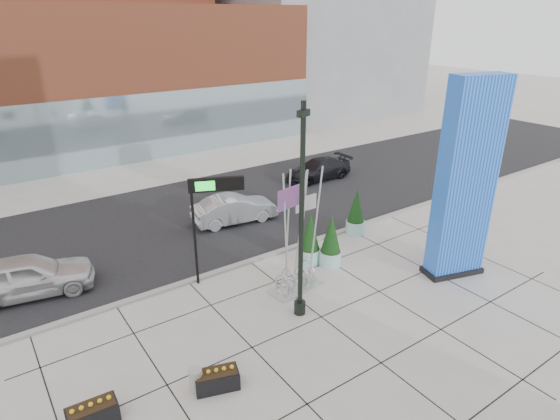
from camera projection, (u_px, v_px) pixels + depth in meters
ground at (284, 313)px, 17.45m from camera, size 160.00×160.00×0.00m
street_asphalt at (176, 222)px, 25.01m from camera, size 80.00×12.00×0.02m
curb_edge at (231, 268)px, 20.45m from camera, size 80.00×0.30×0.12m
tower_podium at (94, 81)px, 36.27m from camera, size 34.00×10.00×11.00m
tower_glass_front at (118, 131)px, 33.80m from camera, size 34.00×0.60×5.00m
building_grey_parking at (308, 27)px, 51.87m from camera, size 20.00×18.00×18.00m
blue_pylon at (465, 185)px, 18.66m from camera, size 2.70×1.76×8.31m
lamp_post at (301, 235)px, 16.21m from camera, size 0.54×0.43×7.84m
public_art_sculpture at (296, 259)px, 18.52m from camera, size 2.34×1.36×5.05m
concrete_bollard at (196, 380)px, 13.69m from camera, size 0.40×0.40×0.78m
overhead_street_sign at (210, 191)px, 18.28m from camera, size 2.04×1.03×4.55m
round_planter_east at (356, 213)px, 23.43m from camera, size 0.94×0.94×2.35m
round_planter_mid at (310, 239)px, 20.59m from camera, size 0.96×0.96×2.41m
round_planter_west at (331, 242)px, 20.37m from camera, size 0.97×0.97×2.42m
box_planter_north at (217, 379)px, 13.85m from camera, size 1.43×1.02×0.71m
box_planter_south at (93, 414)px, 12.63m from camera, size 1.36×0.74×0.73m
car_white_west at (27, 276)px, 18.27m from camera, size 5.21×2.93×1.67m
car_silver_mid at (235, 209)px, 24.79m from camera, size 4.66×2.18×1.48m
car_dark_east at (318, 169)px, 31.30m from camera, size 4.76×1.95×1.38m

